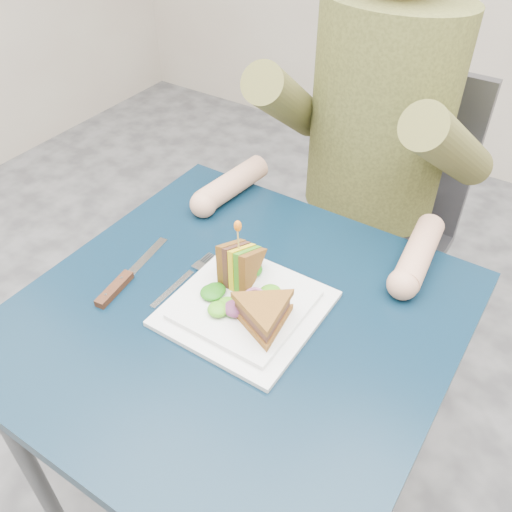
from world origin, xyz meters
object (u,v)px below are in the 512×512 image
Objects in this scene: table at (236,343)px; fork at (182,280)px; sandwich_upright at (239,266)px; knife at (121,283)px; plate at (246,307)px; chair at (376,209)px; sandwich_flat at (264,314)px; diner at (380,100)px.

fork reaches higher than table.
knife is (-0.19, -0.12, -0.05)m from sandwich_upright.
plate is at bearing -45.31° from sandwich_upright.
knife is at bearing -106.59° from chair.
fork is at bearing 173.60° from table.
chair is (0.00, 0.70, -0.11)m from table.
chair reaches higher than table.
sandwich_flat is (0.06, -0.03, 0.04)m from plate.
chair reaches higher than knife.
knife is at bearing -148.03° from sandwich_upright.
sandwich_upright reaches higher than fork.
plate is at bearing 17.57° from knife.
chair is at bearing 95.38° from sandwich_flat.
diner is 0.60m from plate.
plate is 0.15m from fork.
chair is 1.25× the size of diner.
chair reaches higher than sandwich_upright.
diner is at bearing 91.16° from plate.
fork is (-0.10, -0.05, -0.05)m from sandwich_upright.
table is 0.09m from plate.
plate reaches higher than knife.
sandwich_flat reaches higher than table.
sandwich_upright is (-0.03, 0.06, 0.13)m from table.
plate is (0.01, 0.02, 0.09)m from table.
plate is 1.56× the size of sandwich_flat.
fork is (-0.13, -0.57, -0.18)m from diner.
knife is (-0.24, -0.07, -0.00)m from plate.
sandwich_upright reaches higher than sandwich_flat.
table is 0.16m from fork.
plate is at bearing -89.03° from chair.
diner is 4.48× the size of sandwich_flat.
table is at bearing 14.07° from knife.
sandwich_upright reaches higher than knife.
sandwich_flat reaches higher than plate.
chair is 6.70× the size of sandwich_upright.
chair is 5.59× the size of sandwich_flat.
plate reaches higher than table.
sandwich_flat is 0.75× the size of knife.
chair is 0.68m from sandwich_upright.
knife is (-0.23, -0.06, 0.09)m from table.
sandwich_upright is at bearing 31.97° from knife.
sandwich_upright is at bearing 144.88° from sandwich_flat.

